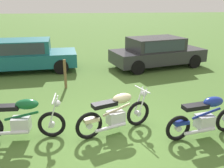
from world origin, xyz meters
TOP-DOWN VIEW (x-y plane):
  - ground_plane at (0.00, 0.00)m, footprint 120.00×120.00m
  - motorcycle_green at (-2.10, 0.10)m, footprint 2.08×0.64m
  - motorcycle_cream at (0.12, 0.12)m, footprint 1.95×0.98m
  - motorcycle_blue at (2.17, -0.37)m, footprint 1.98×0.75m
  - car_teal at (-3.14, 6.21)m, footprint 4.57×2.13m
  - car_charcoal at (3.03, 6.06)m, footprint 4.76×2.82m
  - fence_post_wooden at (-1.23, 3.54)m, footprint 0.10×0.10m

SIDE VIEW (x-z plane):
  - ground_plane at x=0.00m, z-range 0.00..0.00m
  - motorcycle_cream at x=0.12m, z-range -0.02..1.00m
  - motorcycle_blue at x=2.17m, z-range -0.02..1.00m
  - motorcycle_green at x=-2.10m, z-range -0.02..1.00m
  - fence_post_wooden at x=-1.23m, z-range 0.00..1.08m
  - car_charcoal at x=3.03m, z-range 0.08..1.51m
  - car_teal at x=-3.14m, z-range 0.08..1.51m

